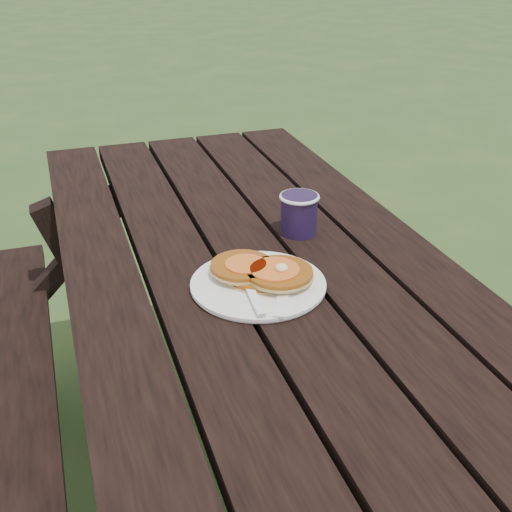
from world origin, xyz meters
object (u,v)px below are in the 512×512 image
object	(u,v)px
picnic_table	(265,422)
plate	(258,285)
pancake_stack	(262,272)
coffee_cup	(299,211)

from	to	relation	value
picnic_table	plate	xyz separation A→B (m)	(-0.03, -0.05, 0.39)
pancake_stack	coffee_cup	world-z (taller)	coffee_cup
coffee_cup	pancake_stack	bearing A→B (deg)	-129.11
picnic_table	coffee_cup	size ratio (longest dim) A/B	20.18
picnic_table	plate	world-z (taller)	plate
picnic_table	pancake_stack	distance (m)	0.41
plate	picnic_table	bearing A→B (deg)	56.17
plate	coffee_cup	bearing A→B (deg)	50.73
pancake_stack	coffee_cup	size ratio (longest dim) A/B	2.02
pancake_stack	picnic_table	bearing A→B (deg)	59.26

